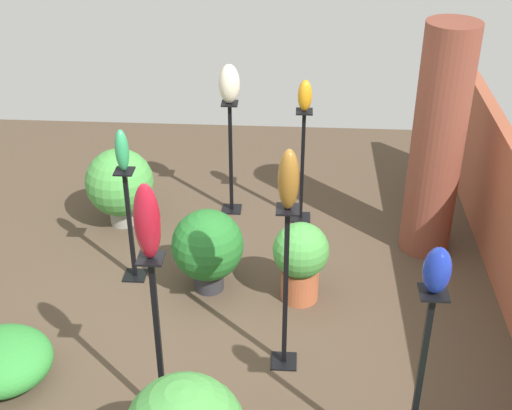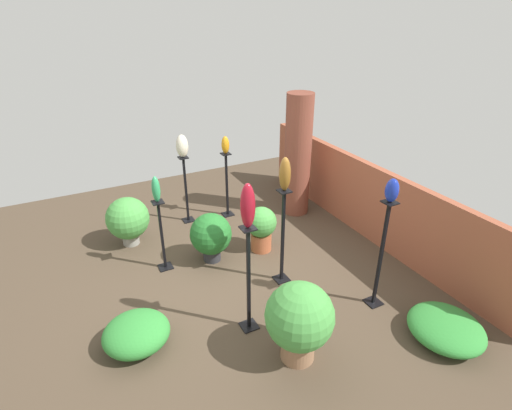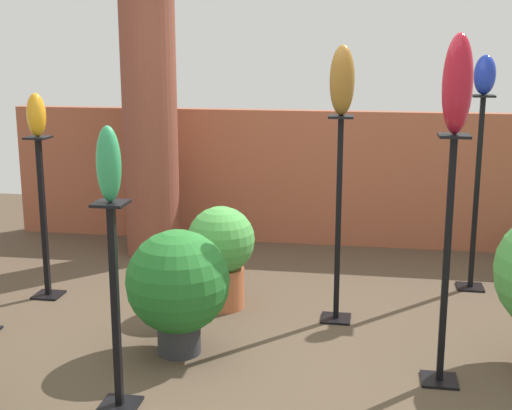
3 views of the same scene
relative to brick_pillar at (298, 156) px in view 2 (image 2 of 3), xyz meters
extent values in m
plane|color=#4C3D2D|center=(1.28, -1.80, -1.10)|extent=(8.00, 8.00, 0.00)
cube|color=#9E5138|center=(1.28, 0.59, -0.48)|extent=(5.60, 0.12, 1.25)
cylinder|color=brown|center=(0.00, 0.00, 0.00)|extent=(0.47, 0.47, 2.20)
cube|color=black|center=(-0.57, -1.92, -1.09)|extent=(0.20, 0.20, 0.01)
cube|color=black|center=(-0.57, -1.92, -0.50)|extent=(0.04, 0.04, 1.21)
cube|color=black|center=(-0.57, -1.92, 0.10)|extent=(0.16, 0.16, 0.02)
cube|color=black|center=(0.66, -2.69, -1.09)|extent=(0.20, 0.20, 0.01)
cube|color=black|center=(0.66, -2.69, -0.56)|extent=(0.04, 0.04, 1.09)
cube|color=black|center=(0.66, -2.69, -0.02)|extent=(0.16, 0.16, 0.02)
cube|color=black|center=(2.68, -0.49, -1.09)|extent=(0.20, 0.20, 0.01)
cube|color=black|center=(2.68, -0.49, -0.36)|extent=(0.04, 0.04, 1.48)
cube|color=black|center=(2.68, -0.49, 0.37)|extent=(0.16, 0.16, 0.02)
cube|color=black|center=(1.70, -1.31, -1.09)|extent=(0.20, 0.20, 0.01)
cube|color=black|center=(1.70, -1.31, -0.40)|extent=(0.04, 0.04, 1.39)
cube|color=black|center=(1.70, -1.31, 0.28)|extent=(0.16, 0.16, 0.02)
cube|color=black|center=(2.32, -2.13, -1.09)|extent=(0.20, 0.20, 0.01)
cube|color=black|center=(2.32, -2.13, -0.41)|extent=(0.04, 0.04, 1.38)
cube|color=black|center=(2.32, -2.13, 0.28)|extent=(0.16, 0.16, 0.02)
cube|color=black|center=(-0.45, -1.19, -1.09)|extent=(0.20, 0.20, 0.01)
cube|color=black|center=(-0.45, -1.19, -0.50)|extent=(0.04, 0.04, 1.20)
cube|color=black|center=(-0.45, -1.19, 0.09)|extent=(0.16, 0.16, 0.02)
ellipsoid|color=beige|center=(-0.57, -1.92, 0.30)|extent=(0.19, 0.20, 0.39)
ellipsoid|color=#2D9356|center=(0.66, -2.69, 0.18)|extent=(0.12, 0.11, 0.37)
ellipsoid|color=#192D9E|center=(2.68, -0.49, 0.52)|extent=(0.16, 0.15, 0.29)
ellipsoid|color=brown|center=(1.70, -1.31, 0.51)|extent=(0.16, 0.14, 0.45)
ellipsoid|color=maroon|center=(2.32, -2.13, 0.54)|extent=(0.15, 0.16, 0.51)
ellipsoid|color=orange|center=(-0.45, -1.19, 0.25)|extent=(0.13, 0.14, 0.31)
cylinder|color=#2D2D33|center=(0.79, -2.00, -1.01)|extent=(0.26, 0.26, 0.19)
sphere|color=#236B28|center=(0.79, -2.00, -0.65)|extent=(0.62, 0.62, 0.62)
cylinder|color=#936B4C|center=(2.98, -1.86, -0.97)|extent=(0.37, 0.37, 0.27)
sphere|color=#479942|center=(2.98, -1.86, -0.52)|extent=(0.74, 0.74, 0.74)
cylinder|color=#B25B38|center=(0.88, -1.19, -0.95)|extent=(0.33, 0.33, 0.29)
sphere|color=#479942|center=(0.88, -1.19, -0.61)|extent=(0.48, 0.48, 0.48)
cylinder|color=gray|center=(-0.25, -3.00, -1.01)|extent=(0.26, 0.26, 0.18)
sphere|color=#479942|center=(-0.25, -3.00, -0.63)|extent=(0.68, 0.68, 0.68)
ellipsoid|color=#338C38|center=(2.01, -3.39, -0.91)|extent=(0.72, 0.75, 0.38)
ellipsoid|color=#338C38|center=(3.54, -0.19, -0.95)|extent=(0.88, 0.83, 0.30)
camera|label=1|loc=(5.84, -1.27, 2.76)|focal=50.00mm
camera|label=2|loc=(5.62, -3.73, 2.40)|focal=28.00mm
camera|label=3|loc=(1.92, -5.90, 0.74)|focal=50.00mm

